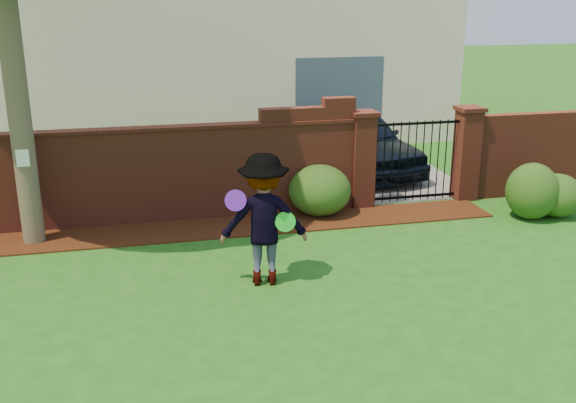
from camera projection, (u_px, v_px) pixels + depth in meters
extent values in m
cube|color=#1F5715|center=(288.00, 310.00, 8.85)|extent=(80.00, 80.00, 0.01)
cube|color=black|center=(193.00, 230.00, 11.73)|extent=(11.10, 1.08, 0.03)
cube|color=maroon|center=(120.00, 179.00, 11.84)|extent=(8.70, 0.25, 1.70)
cube|color=maroon|center=(307.00, 115.00, 12.28)|extent=(1.80, 0.25, 0.30)
cube|color=maroon|center=(339.00, 102.00, 12.34)|extent=(0.60, 0.25, 0.16)
cube|color=maroon|center=(116.00, 130.00, 11.57)|extent=(8.70, 0.31, 0.06)
cube|color=maroon|center=(555.00, 153.00, 13.74)|extent=(4.00, 0.25, 1.70)
cube|color=maroon|center=(362.00, 162.00, 12.81)|extent=(0.42, 0.42, 1.80)
cube|color=maroon|center=(364.00, 113.00, 12.52)|extent=(0.50, 0.50, 0.08)
cube|color=maroon|center=(466.00, 156.00, 13.29)|extent=(0.42, 0.42, 1.80)
cube|color=maroon|center=(470.00, 109.00, 13.00)|extent=(0.50, 0.50, 0.08)
cylinder|color=black|center=(376.00, 163.00, 12.89)|extent=(0.02, 0.02, 1.60)
cylinder|color=black|center=(384.00, 163.00, 12.92)|extent=(0.02, 0.02, 1.60)
cylinder|color=black|center=(392.00, 162.00, 12.96)|extent=(0.02, 0.02, 1.60)
cylinder|color=black|center=(400.00, 162.00, 12.99)|extent=(0.02, 0.02, 1.60)
cylinder|color=black|center=(407.00, 161.00, 13.03)|extent=(0.02, 0.02, 1.60)
cylinder|color=black|center=(415.00, 161.00, 13.06)|extent=(0.02, 0.02, 1.60)
cylinder|color=black|center=(423.00, 161.00, 13.10)|extent=(0.02, 0.02, 1.60)
cylinder|color=black|center=(430.00, 160.00, 13.13)|extent=(0.02, 0.02, 1.60)
cylinder|color=black|center=(438.00, 160.00, 13.17)|extent=(0.02, 0.02, 1.60)
cylinder|color=black|center=(445.00, 159.00, 13.20)|extent=(0.02, 0.02, 1.60)
cylinder|color=black|center=(453.00, 159.00, 13.24)|extent=(0.02, 0.02, 1.60)
cube|color=black|center=(413.00, 196.00, 13.28)|extent=(1.78, 0.03, 0.05)
cube|color=black|center=(417.00, 123.00, 12.83)|extent=(1.78, 0.03, 0.05)
cube|color=slate|center=(350.00, 156.00, 17.03)|extent=(3.20, 8.00, 0.01)
cube|color=beige|center=(228.00, 28.00, 19.29)|extent=(12.00, 6.00, 6.00)
cube|color=#384C5B|center=(339.00, 103.00, 17.64)|extent=(2.40, 0.12, 2.40)
imported|color=black|center=(362.00, 142.00, 15.26)|extent=(2.49, 4.48, 1.44)
cylinder|color=#4D3F2F|center=(9.00, 28.00, 10.16)|extent=(0.36, 0.36, 7.00)
cube|color=white|center=(23.00, 158.00, 10.59)|extent=(0.20, 0.01, 0.28)
ellipsoid|color=#1A4514|center=(320.00, 190.00, 12.44)|extent=(1.17, 1.17, 0.96)
ellipsoid|color=#1A4514|center=(532.00, 191.00, 12.23)|extent=(0.96, 0.96, 1.05)
ellipsoid|color=#1A4514|center=(557.00, 195.00, 12.38)|extent=(0.91, 0.91, 0.81)
imported|color=gray|center=(264.00, 220.00, 9.36)|extent=(1.33, 0.89, 1.92)
cylinder|color=#691FC2|center=(236.00, 200.00, 9.06)|extent=(0.30, 0.10, 0.30)
cylinder|color=#1CD22A|center=(285.00, 222.00, 9.25)|extent=(0.30, 0.11, 0.29)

